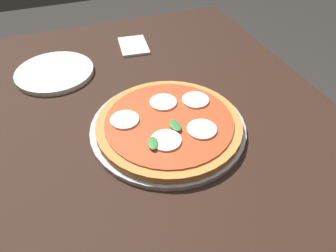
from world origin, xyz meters
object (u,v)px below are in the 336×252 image
dining_table (169,173)px  plate_white (55,72)px  pizza (169,124)px  serving_tray (168,127)px  napkin (133,46)px

dining_table → plate_white: size_ratio=6.20×
dining_table → pizza: pizza is taller
dining_table → serving_tray: serving_tray is taller
serving_tray → pizza: bearing=179.1°
dining_table → plate_white: (0.40, 0.21, 0.10)m
pizza → serving_tray: bearing=-0.9°
serving_tray → plate_white: 0.42m
dining_table → plate_white: bearing=27.8°
serving_tray → dining_table: bearing=160.8°
pizza → napkin: pizza is taller
serving_tray → pizza: (-0.01, 0.00, 0.02)m
pizza → plate_white: size_ratio=1.50×
serving_tray → plate_white: bearing=33.7°
pizza → napkin: (0.44, -0.04, -0.02)m
pizza → dining_table: bearing=158.1°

